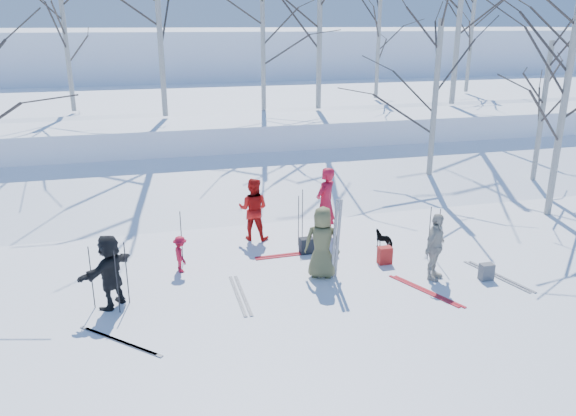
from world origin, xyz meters
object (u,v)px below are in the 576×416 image
object	(u,v)px
skier_redor_behind	(253,209)
backpack_dark	(307,246)
skier_red_north	(325,203)
skier_grey_west	(110,271)
dog	(384,239)
skier_red_seated	(181,254)
backpack_grey	(486,272)
skier_olive_center	(322,243)
backpack_red	(385,255)
skier_cream_east	(435,247)

from	to	relation	value
skier_redor_behind	backpack_dark	world-z (taller)	skier_redor_behind
skier_red_north	skier_grey_west	distance (m)	6.00
skier_red_north	dog	size ratio (longest dim) A/B	3.58
skier_red_seated	backpack_dark	distance (m)	3.16
backpack_grey	backpack_dark	world-z (taller)	backpack_dark
skier_grey_west	backpack_grey	bearing A→B (deg)	123.19
skier_grey_west	backpack_dark	bearing A→B (deg)	148.87
backpack_grey	backpack_dark	distance (m)	4.28
skier_red_north	skier_grey_west	bearing A→B (deg)	-12.02
skier_olive_center	skier_red_seated	size ratio (longest dim) A/B	1.90
skier_olive_center	dog	distance (m)	2.51
skier_red_north	skier_redor_behind	bearing A→B (deg)	-48.29
backpack_grey	skier_red_north	bearing A→B (deg)	127.80
skier_grey_west	backpack_dark	world-z (taller)	skier_grey_west
skier_red_north	backpack_red	world-z (taller)	skier_red_north
skier_redor_behind	backpack_grey	xyz separation A→B (m)	(4.56, -3.80, -0.65)
skier_olive_center	skier_red_north	xyz separation A→B (m)	(0.85, 2.35, 0.13)
skier_red_north	dog	xyz separation A→B (m)	(1.24, -1.10, -0.74)
skier_cream_east	dog	xyz separation A→B (m)	(-0.31, 2.00, -0.55)
skier_cream_east	backpack_grey	xyz separation A→B (m)	(1.13, -0.36, -0.58)
backpack_red	skier_olive_center	bearing A→B (deg)	-169.72
dog	backpack_grey	size ratio (longest dim) A/B	1.41
skier_red_seated	backpack_red	world-z (taller)	skier_red_seated
skier_redor_behind	dog	world-z (taller)	skier_redor_behind
skier_red_seated	backpack_dark	bearing A→B (deg)	-95.90
skier_cream_east	skier_olive_center	bearing A→B (deg)	124.22
skier_grey_west	backpack_red	size ratio (longest dim) A/B	3.69
backpack_dark	backpack_red	bearing A→B (deg)	-33.73
skier_cream_east	backpack_red	bearing A→B (deg)	85.50
skier_red_seated	skier_grey_west	xyz separation A→B (m)	(-1.48, -1.33, 0.34)
skier_red_north	skier_grey_west	size ratio (longest dim) A/B	1.24
skier_grey_west	dog	xyz separation A→B (m)	(6.64, 1.51, -0.55)
skier_olive_center	backpack_dark	world-z (taller)	skier_olive_center
skier_grey_west	skier_red_north	bearing A→B (deg)	154.92
skier_olive_center	backpack_dark	distance (m)	1.53
skier_red_north	skier_redor_behind	distance (m)	1.92
skier_grey_west	backpack_red	world-z (taller)	skier_grey_west
skier_olive_center	skier_grey_west	xyz separation A→B (m)	(-4.55, -0.25, -0.05)
skier_olive_center	backpack_grey	size ratio (longest dim) A/B	4.36
skier_red_north	backpack_grey	world-z (taller)	skier_red_north
skier_red_north	backpack_dark	size ratio (longest dim) A/B	4.81
backpack_grey	backpack_dark	bearing A→B (deg)	144.30
skier_redor_behind	dog	bearing A→B (deg)	-179.50
skier_redor_behind	backpack_dark	xyz separation A→B (m)	(1.09, -1.31, -0.64)
skier_red_seated	skier_redor_behind	bearing A→B (deg)	-63.18
skier_red_seated	backpack_grey	world-z (taller)	skier_red_seated
skier_red_north	backpack_red	size ratio (longest dim) A/B	4.58
backpack_grey	skier_grey_west	bearing A→B (deg)	174.02
skier_redor_behind	skier_grey_west	bearing A→B (deg)	65.43
skier_red_north	skier_red_seated	size ratio (longest dim) A/B	2.21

